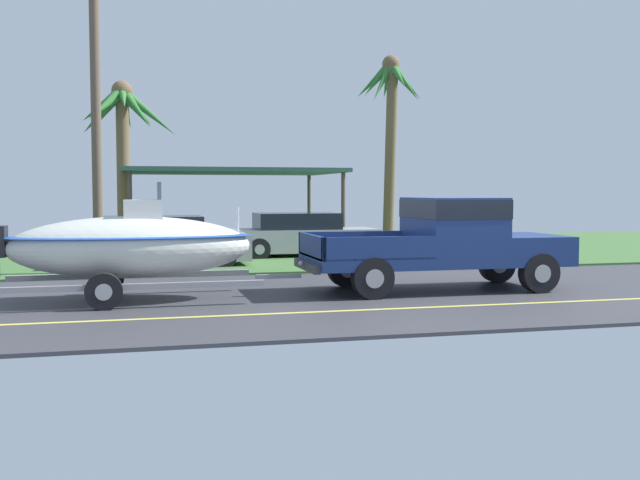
% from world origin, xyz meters
% --- Properties ---
extents(ground, '(36.00, 22.00, 0.11)m').
position_xyz_m(ground, '(0.00, 8.38, -0.01)').
color(ground, '#38383D').
extents(pickup_truck_towing, '(5.61, 2.07, 1.92)m').
position_xyz_m(pickup_truck_towing, '(0.22, 0.32, 1.06)').
color(pickup_truck_towing, navy).
rests_on(pickup_truck_towing, ground).
extents(boat_on_trailer, '(5.77, 2.21, 2.22)m').
position_xyz_m(boat_on_trailer, '(-6.25, 0.32, 1.02)').
color(boat_on_trailer, gray).
rests_on(boat_on_trailer, ground).
extents(parked_sedan_near, '(4.52, 1.81, 1.38)m').
position_xyz_m(parked_sedan_near, '(-1.09, 8.56, 0.67)').
color(parked_sedan_near, '#99999E').
rests_on(parked_sedan_near, ground).
extents(parked_sedan_far, '(4.63, 1.87, 1.38)m').
position_xyz_m(parked_sedan_far, '(-5.49, 6.49, 0.67)').
color(parked_sedan_far, '#99999E').
rests_on(parked_sedan_far, ground).
extents(carport_awning, '(7.39, 5.42, 2.82)m').
position_xyz_m(carport_awning, '(-2.82, 12.33, 2.70)').
color(carport_awning, '#4C4238').
rests_on(carport_awning, ground).
extents(palm_tree_near_left, '(3.20, 3.16, 5.54)m').
position_xyz_m(palm_tree_near_left, '(-6.49, 10.54, 4.17)').
color(palm_tree_near_left, brown).
rests_on(palm_tree_near_left, ground).
extents(palm_tree_near_right, '(2.55, 3.04, 7.19)m').
position_xyz_m(palm_tree_near_right, '(3.37, 12.89, 5.33)').
color(palm_tree_near_right, brown).
rests_on(palm_tree_near_right, ground).
extents(utility_pole, '(0.24, 1.80, 7.93)m').
position_xyz_m(utility_pole, '(-7.01, 4.97, 4.12)').
color(utility_pole, brown).
rests_on(utility_pole, ground).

